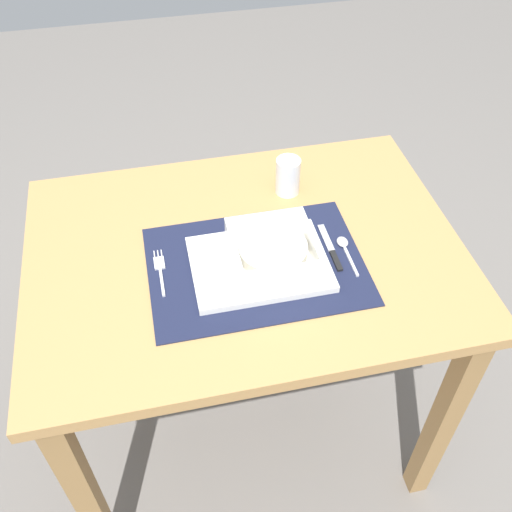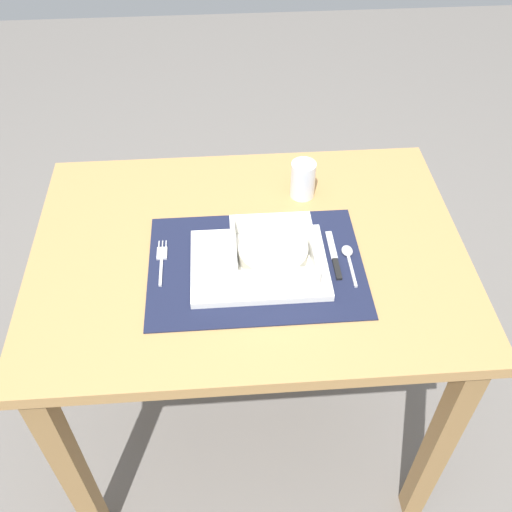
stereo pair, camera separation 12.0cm
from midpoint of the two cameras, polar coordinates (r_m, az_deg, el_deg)
ground_plane at (r=1.86m, az=1.39°, el=-15.82°), size 6.00×6.00×0.00m
dining_table at (r=1.35m, az=1.86°, el=-2.81°), size 0.95×0.69×0.74m
placemat at (r=1.22m, az=2.81°, el=-1.08°), size 0.45×0.33×0.00m
serving_plate at (r=1.21m, az=3.13°, el=-0.97°), size 0.28×0.21×0.02m
porridge_bowl at (r=1.20m, az=4.56°, el=0.15°), size 0.17×0.17×0.06m
fork at (r=1.24m, az=-6.53°, el=-0.42°), size 0.02×0.13×0.00m
spoon at (r=1.26m, az=11.76°, el=-0.06°), size 0.02×0.12×0.01m
butter_knife at (r=1.25m, az=10.45°, el=-0.32°), size 0.01×0.14×0.01m
bread_knife at (r=1.24m, az=9.49°, el=-0.91°), size 0.01×0.14×0.01m
drinking_glass at (r=1.38m, az=7.13°, el=7.19°), size 0.06×0.06×0.09m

